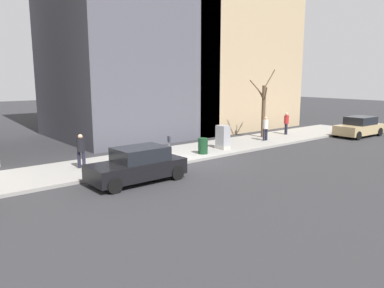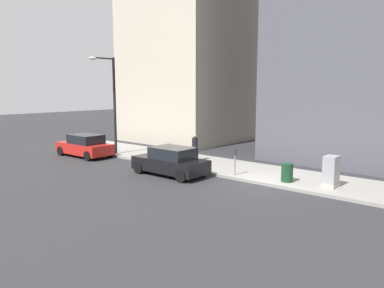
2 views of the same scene
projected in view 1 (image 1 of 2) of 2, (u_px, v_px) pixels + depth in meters
The scene contains 11 objects.
ground_plane at pixel (201, 161), 20.23m from camera, with size 120.00×120.00×0.00m, color #2B2B2D.
sidewalk at pixel (178, 154), 21.73m from camera, with size 4.00×36.00×0.15m, color gray.
parked_car_tan at pixel (359, 127), 28.43m from camera, with size 2.06×4.26×1.52m.
parked_car_black at pixel (138, 165), 16.19m from camera, with size 1.96×4.22×1.52m.
parking_meter at pixel (169, 146), 19.29m from camera, with size 0.14×0.10×1.35m.
utility_box at pixel (223, 137), 22.87m from camera, with size 0.83×0.61×1.43m.
bare_tree at pixel (263, 109), 26.92m from camera, with size 1.49×1.73×4.87m.
trash_bin at pixel (203, 146), 21.39m from camera, with size 0.56×0.56×0.90m, color #14381E.
pedestrian_near_meter at pixel (286, 122), 28.51m from camera, with size 0.36×0.36×1.66m.
pedestrian_midblock at pixel (265, 127), 25.74m from camera, with size 0.36×0.40×1.66m.
pedestrian_far_corner at pixel (81, 149), 17.95m from camera, with size 0.36×0.36×1.66m.
Camera 1 is at (-14.97, 12.87, 4.53)m, focal length 35.00 mm.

